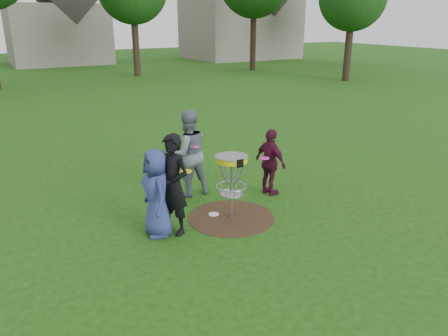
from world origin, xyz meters
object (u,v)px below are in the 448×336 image
player_blue (157,193)px  player_black (173,185)px  player_grey (188,153)px  disc_golf_basket (231,171)px  player_maroon (270,162)px

player_blue → player_black: size_ratio=0.87×
player_black → player_grey: 1.91m
player_grey → disc_golf_basket: bearing=99.5°
player_blue → player_maroon: bearing=105.0°
player_maroon → disc_golf_basket: player_maroon is taller
disc_golf_basket → player_black: bearing=179.7°
player_blue → player_grey: 2.05m
player_maroon → player_blue: bearing=92.7°
player_blue → player_maroon: player_blue is taller
player_blue → player_grey: (1.36, 1.52, 0.16)m
player_grey → disc_golf_basket: player_grey is taller
player_blue → player_maroon: 3.06m
player_black → player_grey: (1.06, 1.59, 0.03)m
player_blue → player_black: player_black is taller
player_maroon → disc_golf_basket: 1.60m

